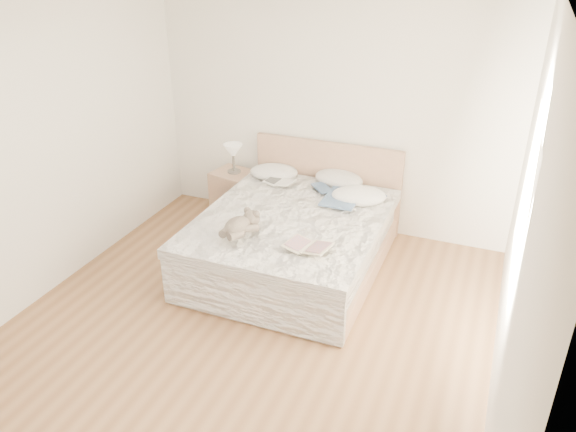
# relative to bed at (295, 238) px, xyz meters

# --- Properties ---
(floor) EXTENTS (4.00, 4.50, 0.00)m
(floor) POSITION_rel_bed_xyz_m (0.00, -1.19, -0.31)
(floor) COLOR brown
(floor) RESTS_ON ground
(wall_back) EXTENTS (4.00, 0.02, 2.70)m
(wall_back) POSITION_rel_bed_xyz_m (0.00, 1.06, 1.04)
(wall_back) COLOR white
(wall_back) RESTS_ON ground
(wall_left) EXTENTS (0.02, 4.50, 2.70)m
(wall_left) POSITION_rel_bed_xyz_m (-2.00, -1.19, 1.04)
(wall_left) COLOR white
(wall_left) RESTS_ON ground
(wall_right) EXTENTS (0.02, 4.50, 2.70)m
(wall_right) POSITION_rel_bed_xyz_m (2.00, -1.19, 1.04)
(wall_right) COLOR white
(wall_right) RESTS_ON ground
(window) EXTENTS (0.02, 1.30, 1.10)m
(window) POSITION_rel_bed_xyz_m (1.99, -0.89, 1.14)
(window) COLOR white
(window) RESTS_ON wall_right
(bed) EXTENTS (1.72, 2.14, 1.00)m
(bed) POSITION_rel_bed_xyz_m (0.00, 0.00, 0.00)
(bed) COLOR tan
(bed) RESTS_ON floor
(nightstand) EXTENTS (0.52, 0.48, 0.56)m
(nightstand) POSITION_rel_bed_xyz_m (-1.09, 0.78, -0.03)
(nightstand) COLOR #A17F63
(nightstand) RESTS_ON floor
(table_lamp) EXTENTS (0.28, 0.28, 0.34)m
(table_lamp) POSITION_rel_bed_xyz_m (-1.07, 0.79, 0.50)
(table_lamp) COLOR #4F4A44
(table_lamp) RESTS_ON nightstand
(pillow_left) EXTENTS (0.63, 0.52, 0.16)m
(pillow_left) POSITION_rel_bed_xyz_m (-0.57, 0.79, 0.33)
(pillow_left) COLOR silver
(pillow_left) RESTS_ON bed
(pillow_middle) EXTENTS (0.64, 0.51, 0.17)m
(pillow_middle) POSITION_rel_bed_xyz_m (0.18, 0.87, 0.33)
(pillow_middle) COLOR silver
(pillow_middle) RESTS_ON bed
(pillow_right) EXTENTS (0.65, 0.54, 0.17)m
(pillow_right) POSITION_rel_bed_xyz_m (0.50, 0.53, 0.33)
(pillow_right) COLOR white
(pillow_right) RESTS_ON bed
(blouse) EXTENTS (0.55, 0.58, 0.02)m
(blouse) POSITION_rel_bed_xyz_m (0.35, 0.43, 0.32)
(blouse) COLOR #334B6F
(blouse) RESTS_ON bed
(photo_book) EXTENTS (0.34, 0.25, 0.02)m
(photo_book) POSITION_rel_bed_xyz_m (-0.40, 0.56, 0.32)
(photo_book) COLOR white
(photo_book) RESTS_ON bed
(childrens_book) EXTENTS (0.43, 0.33, 0.03)m
(childrens_book) POSITION_rel_bed_xyz_m (0.37, -0.64, 0.32)
(childrens_book) COLOR beige
(childrens_book) RESTS_ON bed
(teddy_bear) EXTENTS (0.34, 0.42, 0.19)m
(teddy_bear) POSITION_rel_bed_xyz_m (-0.29, -0.68, 0.34)
(teddy_bear) COLOR brown
(teddy_bear) RESTS_ON bed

